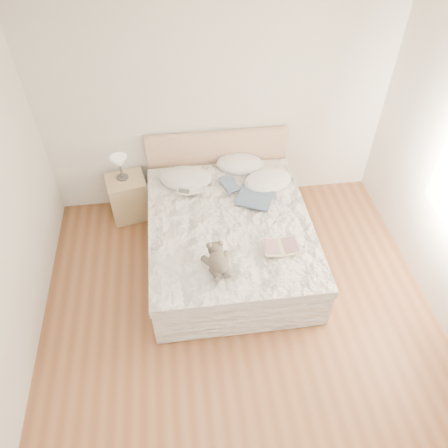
{
  "coord_description": "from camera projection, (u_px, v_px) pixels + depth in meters",
  "views": [
    {
      "loc": [
        -0.48,
        -2.14,
        3.84
      ],
      "look_at": [
        -0.07,
        1.05,
        0.62
      ],
      "focal_mm": 35.0,
      "sensor_mm": 36.0,
      "label": 1
    }
  ],
  "objects": [
    {
      "name": "floor",
      "position": [
        245.0,
        344.0,
        4.26
      ],
      "size": [
        4.0,
        4.5,
        0.0
      ],
      "primitive_type": "cube",
      "color": "brown",
      "rests_on": "ground"
    },
    {
      "name": "teddy_bear",
      "position": [
        218.0,
        268.0,
        4.09
      ],
      "size": [
        0.3,
        0.38,
        0.18
      ],
      "primitive_type": null,
      "rotation": [
        0.0,
        0.0,
        0.16
      ],
      "color": "brown",
      "rests_on": "bed"
    },
    {
      "name": "bed",
      "position": [
        229.0,
        234.0,
        4.88
      ],
      "size": [
        1.72,
        2.14,
        1.0
      ],
      "color": "tan",
      "rests_on": "floor"
    },
    {
      "name": "table_lamp",
      "position": [
        120.0,
        163.0,
        5.03
      ],
      "size": [
        0.24,
        0.24,
        0.3
      ],
      "color": "#46423D",
      "rests_on": "nightstand"
    },
    {
      "name": "wall_back",
      "position": [
        216.0,
        102.0,
        4.88
      ],
      "size": [
        4.0,
        0.02,
        2.7
      ],
      "primitive_type": "cube",
      "color": "silver",
      "rests_on": "ground"
    },
    {
      "name": "ceiling",
      "position": [
        262.0,
        86.0,
        2.35
      ],
      "size": [
        4.0,
        4.5,
        0.0
      ],
      "primitive_type": "cube",
      "color": "white",
      "rests_on": "ground"
    },
    {
      "name": "pillow_right",
      "position": [
        268.0,
        180.0,
        5.02
      ],
      "size": [
        0.63,
        0.5,
        0.17
      ],
      "primitive_type": "ellipsoid",
      "rotation": [
        0.0,
        0.0,
        0.21
      ],
      "color": "white",
      "rests_on": "bed"
    },
    {
      "name": "blouse",
      "position": [
        257.0,
        192.0,
        4.9
      ],
      "size": [
        0.8,
        0.82,
        0.02
      ],
      "primitive_type": null,
      "rotation": [
        0.0,
        0.0,
        -0.44
      ],
      "color": "#364865",
      "rests_on": "bed"
    },
    {
      "name": "nightstand",
      "position": [
        129.0,
        197.0,
        5.36
      ],
      "size": [
        0.52,
        0.48,
        0.56
      ],
      "primitive_type": "cube",
      "rotation": [
        0.0,
        0.0,
        0.2
      ],
      "color": "tan",
      "rests_on": "floor"
    },
    {
      "name": "childrens_book",
      "position": [
        281.0,
        247.0,
        4.31
      ],
      "size": [
        0.37,
        0.25,
        0.02
      ],
      "primitive_type": "cube",
      "rotation": [
        0.0,
        0.0,
        -0.0
      ],
      "color": "beige",
      "rests_on": "bed"
    },
    {
      "name": "pillow_middle",
      "position": [
        240.0,
        164.0,
        5.25
      ],
      "size": [
        0.63,
        0.5,
        0.17
      ],
      "primitive_type": "ellipsoid",
      "rotation": [
        0.0,
        0.0,
        -0.21
      ],
      "color": "white",
      "rests_on": "bed"
    },
    {
      "name": "photo_book",
      "position": [
        191.0,
        188.0,
        4.94
      ],
      "size": [
        0.35,
        0.27,
        0.02
      ],
      "primitive_type": "cube",
      "rotation": [
        0.0,
        0.0,
        -0.15
      ],
      "color": "white",
      "rests_on": "bed"
    },
    {
      "name": "pillow_left",
      "position": [
        186.0,
        178.0,
        5.06
      ],
      "size": [
        0.66,
        0.51,
        0.18
      ],
      "primitive_type": "ellipsoid",
      "rotation": [
        0.0,
        0.0,
        -0.17
      ],
      "color": "silver",
      "rests_on": "bed"
    }
  ]
}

